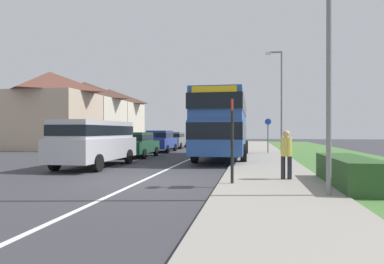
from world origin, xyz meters
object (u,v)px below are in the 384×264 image
object	(u,v)px
street_lamp_near	(325,4)
double_decker_bus	(224,123)
parked_car_blue	(160,140)
street_lamp_mid	(280,95)
cycle_route_sign	(268,134)
pedestrian_at_stop	(286,152)
parked_car_grey	(174,139)
parked_van_silver	(95,139)
parked_car_dark_green	(136,143)
bus_stop_sign	(232,135)

from	to	relation	value
street_lamp_near	double_decker_bus	bearing A→B (deg)	106.27
parked_car_blue	street_lamp_mid	distance (m)	9.68
double_decker_bus	cycle_route_sign	distance (m)	5.10
pedestrian_at_stop	parked_car_grey	bearing A→B (deg)	112.70
street_lamp_near	parked_van_silver	bearing A→B (deg)	146.16
parked_car_blue	pedestrian_at_stop	size ratio (longest dim) A/B	2.51
parked_car_dark_green	pedestrian_at_stop	bearing A→B (deg)	-47.85
parked_car_dark_green	parked_car_blue	bearing A→B (deg)	88.93
parked_van_silver	cycle_route_sign	world-z (taller)	cycle_route_sign
double_decker_bus	pedestrian_at_stop	world-z (taller)	double_decker_bus
parked_car_dark_green	street_lamp_near	bearing A→B (deg)	-52.75
parked_car_grey	parked_car_blue	bearing A→B (deg)	-88.84
double_decker_bus	street_lamp_near	bearing A→B (deg)	-73.73
parked_van_silver	pedestrian_at_stop	bearing A→B (deg)	-22.18
parked_van_silver	parked_car_blue	distance (m)	11.08
bus_stop_sign	street_lamp_mid	distance (m)	14.14
parked_car_grey	cycle_route_sign	world-z (taller)	cycle_route_sign
street_lamp_mid	cycle_route_sign	bearing A→B (deg)	143.68
cycle_route_sign	street_lamp_mid	distance (m)	2.83
bus_stop_sign	parked_car_grey	bearing A→B (deg)	107.57
street_lamp_mid	parked_car_dark_green	bearing A→B (deg)	-159.03
double_decker_bus	street_lamp_near	distance (m)	12.22
bus_stop_sign	street_lamp_mid	size ratio (longest dim) A/B	0.37
double_decker_bus	pedestrian_at_stop	size ratio (longest dim) A/B	6.26
parked_car_blue	street_lamp_mid	size ratio (longest dim) A/B	0.59
parked_car_blue	street_lamp_near	distance (m)	19.43
parked_car_dark_green	parked_car_grey	world-z (taller)	parked_car_dark_green
bus_stop_sign	cycle_route_sign	xyz separation A→B (m)	(1.71, 14.26, -0.11)
double_decker_bus	street_lamp_mid	xyz separation A→B (m)	(3.55, 3.64, 1.95)
street_lamp_near	street_lamp_mid	xyz separation A→B (m)	(0.20, 15.12, -0.58)
bus_stop_sign	street_lamp_mid	world-z (taller)	street_lamp_mid
parked_van_silver	bus_stop_sign	world-z (taller)	bus_stop_sign
double_decker_bus	street_lamp_near	world-z (taller)	street_lamp_near
parked_car_dark_green	pedestrian_at_stop	world-z (taller)	pedestrian_at_stop
parked_car_dark_green	parked_car_grey	xyz separation A→B (m)	(-0.01, 10.61, -0.00)
double_decker_bus	cycle_route_sign	size ratio (longest dim) A/B	4.15
parked_van_silver	parked_car_grey	bearing A→B (deg)	90.40
parked_car_grey	pedestrian_at_stop	xyz separation A→B (m)	(8.24, -19.70, 0.11)
parked_car_blue	street_lamp_mid	world-z (taller)	street_lamp_mid
parked_car_blue	bus_stop_sign	xyz separation A→B (m)	(6.49, -15.51, 0.62)
bus_stop_sign	double_decker_bus	bearing A→B (deg)	96.13
parked_car_dark_green	pedestrian_at_stop	size ratio (longest dim) A/B	2.48
parked_van_silver	street_lamp_near	world-z (taller)	street_lamp_near
parked_van_silver	parked_car_dark_green	size ratio (longest dim) A/B	1.33
bus_stop_sign	street_lamp_near	xyz separation A→B (m)	(2.27, -1.43, 3.13)
double_decker_bus	parked_van_silver	distance (m)	7.84
pedestrian_at_stop	parked_van_silver	bearing A→B (deg)	157.82
double_decker_bus	pedestrian_at_stop	xyz separation A→B (m)	(2.72, -8.92, -1.17)
double_decker_bus	street_lamp_near	size ratio (longest dim) A/B	1.27
parked_van_silver	street_lamp_near	size ratio (longest dim) A/B	0.67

